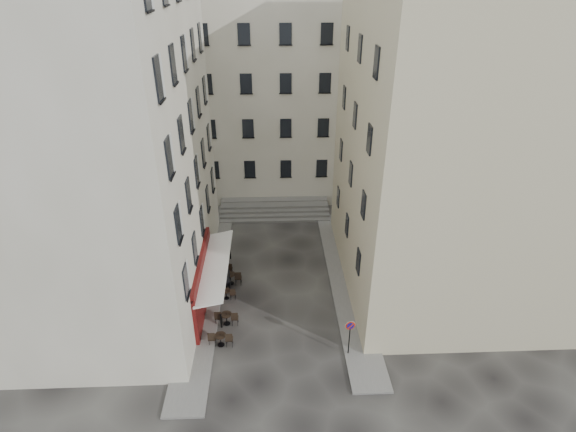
{
  "coord_description": "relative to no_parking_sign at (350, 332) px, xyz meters",
  "views": [
    {
      "loc": [
        -0.22,
        -20.7,
        18.03
      ],
      "look_at": [
        0.78,
        4.0,
        4.47
      ],
      "focal_mm": 28.0,
      "sensor_mm": 36.0,
      "label": 1
    }
  ],
  "objects": [
    {
      "name": "bistro_table_c",
      "position": [
        -6.85,
        4.96,
        -1.21
      ],
      "size": [
        1.17,
        0.55,
        0.82
      ],
      "color": "black",
      "rests_on": "ground"
    },
    {
      "name": "bistro_table_b",
      "position": [
        -6.64,
        2.65,
        -1.15
      ],
      "size": [
        1.35,
        0.63,
        0.95
      ],
      "color": "black",
      "rests_on": "ground"
    },
    {
      "name": "building_left",
      "position": [
        -14.19,
        6.39,
        8.68
      ],
      "size": [
        12.2,
        16.2,
        20.6
      ],
      "color": "beige",
      "rests_on": "ground"
    },
    {
      "name": "bistro_table_a",
      "position": [
        -6.83,
        0.98,
        -1.15
      ],
      "size": [
        1.34,
        0.63,
        0.94
      ],
      "color": "black",
      "rests_on": "ground"
    },
    {
      "name": "bistro_table_d",
      "position": [
        -6.69,
        6.46,
        -1.12
      ],
      "size": [
        1.43,
        0.67,
        1.0
      ],
      "color": "black",
      "rests_on": "ground"
    },
    {
      "name": "bistro_table_e",
      "position": [
        -7.29,
        7.54,
        -1.17
      ],
      "size": [
        1.3,
        0.61,
        0.91
      ],
      "color": "black",
      "rests_on": "ground"
    },
    {
      "name": "bollard_near",
      "position": [
        -6.94,
        2.39,
        -1.11
      ],
      "size": [
        0.12,
        0.12,
        0.98
      ],
      "color": "black",
      "rests_on": "ground"
    },
    {
      "name": "building_back",
      "position": [
        -4.69,
        22.39,
        7.68
      ],
      "size": [
        18.2,
        10.2,
        18.6
      ],
      "color": "beige",
      "rests_on": "ground"
    },
    {
      "name": "sidewalk_left",
      "position": [
        -8.19,
        7.39,
        -1.57
      ],
      "size": [
        2.0,
        22.0,
        0.12
      ],
      "primitive_type": "cube",
      "color": "slate",
      "rests_on": "ground"
    },
    {
      "name": "ground",
      "position": [
        -3.69,
        3.39,
        -1.63
      ],
      "size": [
        90.0,
        90.0,
        0.0
      ],
      "primitive_type": "plane",
      "color": "black",
      "rests_on": "ground"
    },
    {
      "name": "pedestrian",
      "position": [
        -6.89,
        5.78,
        -0.67
      ],
      "size": [
        0.83,
        0.79,
        1.91
      ],
      "primitive_type": "imported",
      "rotation": [
        0.0,
        0.0,
        3.81
      ],
      "color": "black",
      "rests_on": "ground"
    },
    {
      "name": "bollard_mid",
      "position": [
        -6.94,
        5.89,
        -1.11
      ],
      "size": [
        0.12,
        0.12,
        0.98
      ],
      "color": "black",
      "rests_on": "ground"
    },
    {
      "name": "building_right",
      "position": [
        6.81,
        6.89,
        7.68
      ],
      "size": [
        12.2,
        14.2,
        18.6
      ],
      "color": "#C7BB94",
      "rests_on": "ground"
    },
    {
      "name": "sidewalk_right",
      "position": [
        0.81,
        6.39,
        -1.57
      ],
      "size": [
        2.0,
        18.0,
        0.12
      ],
      "primitive_type": "cube",
      "color": "slate",
      "rests_on": "ground"
    },
    {
      "name": "bollard_far",
      "position": [
        -6.94,
        9.39,
        -1.11
      ],
      "size": [
        0.12,
        0.12,
        0.98
      ],
      "color": "black",
      "rests_on": "ground"
    },
    {
      "name": "stone_steps",
      "position": [
        -3.69,
        15.97,
        -1.23
      ],
      "size": [
        9.0,
        3.15,
        0.8
      ],
      "color": "slate",
      "rests_on": "ground"
    },
    {
      "name": "no_parking_sign",
      "position": [
        0.0,
        0.0,
        0.0
      ],
      "size": [
        0.52,
        0.12,
        2.3
      ],
      "rotation": [
        0.0,
        0.0,
        0.12
      ],
      "color": "black",
      "rests_on": "ground"
    },
    {
      "name": "cafe_storefront",
      "position": [
        -8.0,
        4.39,
        0.25
      ],
      "size": [
        1.74,
        7.3,
        3.5
      ],
      "color": "#460A0C",
      "rests_on": "ground"
    }
  ]
}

